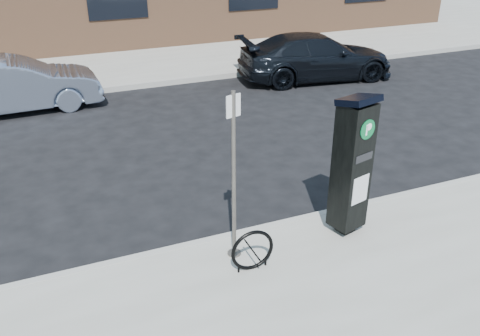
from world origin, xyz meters
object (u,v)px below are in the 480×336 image
bike_rack (252,250)px  car_dark (316,57)px  parking_kiosk (352,165)px  car_silver (15,85)px  sign_pole (234,179)px

bike_rack → car_dark: 9.59m
parking_kiosk → bike_rack: parking_kiosk is taller
car_silver → bike_rack: bearing=-163.3°
sign_pole → car_dark: bearing=37.3°
parking_kiosk → car_silver: bearing=104.4°
parking_kiosk → sign_pole: 1.77m
parking_kiosk → car_dark: bearing=48.4°
sign_pole → bike_rack: (0.10, -0.40, -0.89)m
car_silver → car_dark: (8.25, -0.44, 0.00)m
parking_kiosk → bike_rack: bearing=176.1°
car_dark → parking_kiosk: bearing=160.2°
parking_kiosk → car_silver: parking_kiosk is taller
car_silver → car_dark: car_dark is taller
sign_pole → bike_rack: size_ratio=3.94×
car_silver → sign_pole: bearing=-163.1°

